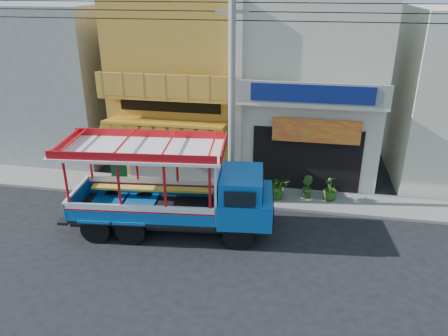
% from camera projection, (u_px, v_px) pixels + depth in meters
% --- Properties ---
extents(ground, '(90.00, 90.00, 0.00)m').
position_uv_depth(ground, '(243.00, 249.00, 15.21)').
color(ground, black).
rests_on(ground, ground).
extents(sidewalk, '(30.00, 2.00, 0.12)m').
position_uv_depth(sidewalk, '(257.00, 196.00, 18.80)').
color(sidewalk, slate).
rests_on(sidewalk, ground).
extents(shophouse_left, '(6.00, 7.50, 8.24)m').
position_uv_depth(shophouse_left, '(187.00, 80.00, 21.45)').
color(shophouse_left, '#B88E29').
rests_on(shophouse_left, ground).
extents(shophouse_right, '(6.00, 6.75, 8.24)m').
position_uv_depth(shophouse_right, '(311.00, 85.00, 20.45)').
color(shophouse_right, beige).
rests_on(shophouse_right, ground).
extents(party_pilaster, '(0.35, 0.30, 8.00)m').
position_uv_depth(party_pilaster, '(238.00, 100.00, 18.18)').
color(party_pilaster, beige).
rests_on(party_pilaster, ground).
extents(filler_building_left, '(6.00, 6.00, 7.60)m').
position_uv_depth(filler_building_left, '(58.00, 81.00, 22.77)').
color(filler_building_left, gray).
rests_on(filler_building_left, ground).
extents(utility_pole, '(28.00, 0.26, 9.00)m').
position_uv_depth(utility_pole, '(236.00, 84.00, 16.35)').
color(utility_pole, gray).
rests_on(utility_pole, ground).
extents(songthaew_truck, '(7.74, 3.16, 3.52)m').
position_uv_depth(songthaew_truck, '(184.00, 190.00, 15.62)').
color(songthaew_truck, black).
rests_on(songthaew_truck, ground).
extents(green_sign, '(0.69, 0.50, 1.08)m').
position_uv_depth(green_sign, '(119.00, 173.00, 19.78)').
color(green_sign, black).
rests_on(green_sign, sidewalk).
extents(potted_plant_a, '(1.12, 1.04, 1.03)m').
position_uv_depth(potted_plant_a, '(278.00, 187.00, 18.27)').
color(potted_plant_a, '#254D16').
rests_on(potted_plant_a, sidewalk).
extents(potted_plant_b, '(0.59, 0.65, 0.95)m').
position_uv_depth(potted_plant_b, '(307.00, 187.00, 18.37)').
color(potted_plant_b, '#254D16').
rests_on(potted_plant_b, sidewalk).
extents(potted_plant_c, '(0.85, 0.85, 1.09)m').
position_uv_depth(potted_plant_c, '(331.00, 188.00, 18.14)').
color(potted_plant_c, '#254D16').
rests_on(potted_plant_c, sidewalk).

